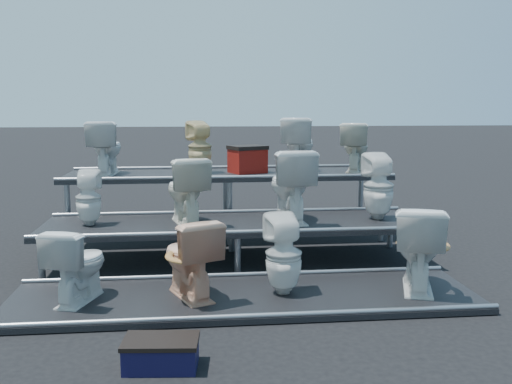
{
  "coord_description": "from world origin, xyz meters",
  "views": [
    {
      "loc": [
        -0.43,
        -6.23,
        1.76
      ],
      "look_at": [
        0.26,
        0.1,
        0.78
      ],
      "focal_mm": 40.0,
      "sensor_mm": 36.0,
      "label": 1
    }
  ],
  "objects": [
    {
      "name": "toilet_2",
      "position": [
        0.35,
        -1.3,
        0.43
      ],
      "size": [
        0.37,
        0.38,
        0.73
      ],
      "primitive_type": "imported",
      "rotation": [
        0.0,
        0.0,
        3.27
      ],
      "color": "silver",
      "rests_on": "tier_front"
    },
    {
      "name": "ground",
      "position": [
        0.0,
        0.0,
        0.0
      ],
      "size": [
        80.0,
        80.0,
        0.0
      ],
      "primitive_type": "plane",
      "color": "black",
      "rests_on": "ground"
    },
    {
      "name": "tier_front",
      "position": [
        0.0,
        -1.3,
        0.03
      ],
      "size": [
        4.2,
        1.2,
        0.06
      ],
      "primitive_type": "cube",
      "color": "black",
      "rests_on": "ground"
    },
    {
      "name": "toilet_0",
      "position": [
        -1.45,
        -1.3,
        0.39
      ],
      "size": [
        0.56,
        0.73,
        0.66
      ],
      "primitive_type": "imported",
      "rotation": [
        0.0,
        0.0,
        2.82
      ],
      "color": "silver",
      "rests_on": "tier_front"
    },
    {
      "name": "tier_mid",
      "position": [
        0.0,
        0.0,
        0.23
      ],
      "size": [
        4.2,
        1.2,
        0.46
      ],
      "primitive_type": "cube",
      "color": "black",
      "rests_on": "ground"
    },
    {
      "name": "toilet_1",
      "position": [
        -0.49,
        -1.3,
        0.42
      ],
      "size": [
        0.64,
        0.81,
        0.72
      ],
      "primitive_type": "imported",
      "rotation": [
        0.0,
        0.0,
        3.53
      ],
      "color": "tan",
      "rests_on": "tier_front"
    },
    {
      "name": "toilet_9",
      "position": [
        -0.36,
        1.3,
        1.21
      ],
      "size": [
        0.4,
        0.41,
        0.69
      ],
      "primitive_type": "imported",
      "rotation": [
        0.0,
        0.0,
        3.5
      ],
      "color": "#CEB982",
      "rests_on": "tier_back"
    },
    {
      "name": "toilet_10",
      "position": [
        0.96,
        1.3,
        1.23
      ],
      "size": [
        0.6,
        0.81,
        0.73
      ],
      "primitive_type": "imported",
      "rotation": [
        0.0,
        0.0,
        2.84
      ],
      "color": "silver",
      "rests_on": "tier_back"
    },
    {
      "name": "red_crate",
      "position": [
        0.27,
        1.29,
        1.02
      ],
      "size": [
        0.53,
        0.49,
        0.31
      ],
      "primitive_type": "cube",
      "rotation": [
        0.0,
        0.0,
        0.4
      ],
      "color": "maroon",
      "rests_on": "tier_back"
    },
    {
      "name": "tier_back",
      "position": [
        0.0,
        1.3,
        0.43
      ],
      "size": [
        4.2,
        1.2,
        0.86
      ],
      "primitive_type": "cube",
      "color": "black",
      "rests_on": "ground"
    },
    {
      "name": "toilet_5",
      "position": [
        -0.53,
        0.0,
        0.83
      ],
      "size": [
        0.58,
        0.8,
        0.74
      ],
      "primitive_type": "imported",
      "rotation": [
        0.0,
        0.0,
        3.39
      ],
      "color": "silver",
      "rests_on": "tier_mid"
    },
    {
      "name": "toilet_4",
      "position": [
        -1.58,
        0.0,
        0.76
      ],
      "size": [
        0.27,
        0.28,
        0.6
      ],
      "primitive_type": "imported",
      "rotation": [
        0.0,
        0.0,
        3.14
      ],
      "color": "silver",
      "rests_on": "tier_mid"
    },
    {
      "name": "toilet_6",
      "position": [
        0.63,
        0.0,
        0.87
      ],
      "size": [
        0.5,
        0.82,
        0.81
      ],
      "primitive_type": "imported",
      "rotation": [
        0.0,
        0.0,
        3.2
      ],
      "color": "silver",
      "rests_on": "tier_mid"
    },
    {
      "name": "toilet_11",
      "position": [
        1.74,
        1.3,
        1.19
      ],
      "size": [
        0.57,
        0.74,
        0.66
      ],
      "primitive_type": "imported",
      "rotation": [
        0.0,
        0.0,
        2.78
      ],
      "color": "silver",
      "rests_on": "tier_back"
    },
    {
      "name": "toilet_7",
      "position": [
        1.65,
        0.0,
        0.84
      ],
      "size": [
        0.35,
        0.36,
        0.76
      ],
      "primitive_type": "imported",
      "rotation": [
        0.0,
        0.0,
        3.17
      ],
      "color": "silver",
      "rests_on": "tier_mid"
    },
    {
      "name": "toilet_3",
      "position": [
        1.61,
        -1.3,
        0.46
      ],
      "size": [
        0.67,
        0.88,
        0.8
      ],
      "primitive_type": "imported",
      "rotation": [
        0.0,
        0.0,
        2.81
      ],
      "color": "silver",
      "rests_on": "tier_front"
    },
    {
      "name": "toilet_8",
      "position": [
        -1.57,
        1.3,
        1.21
      ],
      "size": [
        0.42,
        0.7,
        0.69
      ],
      "primitive_type": "imported",
      "rotation": [
        0.0,
        0.0,
        3.09
      ],
      "color": "silver",
      "rests_on": "tier_back"
    },
    {
      "name": "step_stool",
      "position": [
        -0.68,
        -2.56,
        0.09
      ],
      "size": [
        0.51,
        0.33,
        0.17
      ],
      "primitive_type": "cube",
      "rotation": [
        0.0,
        0.0,
        -0.09
      ],
      "color": "black",
      "rests_on": "ground"
    }
  ]
}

